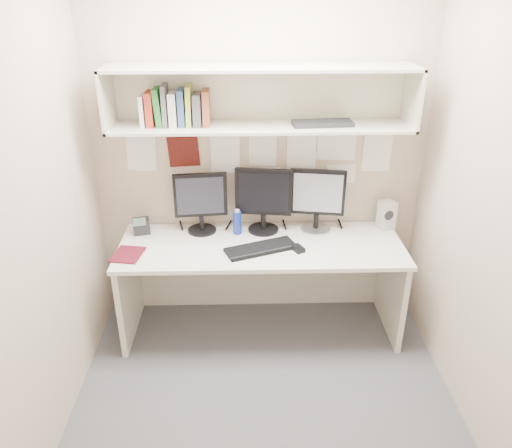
{
  "coord_description": "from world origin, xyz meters",
  "views": [
    {
      "loc": [
        -0.12,
        -2.46,
        2.39
      ],
      "look_at": [
        -0.05,
        0.35,
        1.03
      ],
      "focal_mm": 35.0,
      "sensor_mm": 36.0,
      "label": 1
    }
  ],
  "objects_px": {
    "monitor_right": "(317,198)",
    "desk_phone": "(141,226)",
    "desk": "(261,287)",
    "monitor_left": "(201,200)",
    "monitor_center": "(263,198)",
    "maroon_notebook": "(128,255)",
    "speaker": "(387,215)",
    "keyboard": "(261,248)"
  },
  "relations": [
    {
      "from": "desk",
      "to": "monitor_right",
      "type": "distance_m",
      "value": 0.78
    },
    {
      "from": "desk",
      "to": "maroon_notebook",
      "type": "distance_m",
      "value": 0.99
    },
    {
      "from": "speaker",
      "to": "desk_phone",
      "type": "distance_m",
      "value": 1.81
    },
    {
      "from": "desk",
      "to": "desk_phone",
      "type": "bearing_deg",
      "value": 167.62
    },
    {
      "from": "speaker",
      "to": "desk_phone",
      "type": "height_order",
      "value": "speaker"
    },
    {
      "from": "monitor_left",
      "to": "desk",
      "type": "bearing_deg",
      "value": -32.92
    },
    {
      "from": "desk",
      "to": "desk_phone",
      "type": "distance_m",
      "value": 0.99
    },
    {
      "from": "monitor_left",
      "to": "monitor_right",
      "type": "xyz_separation_m",
      "value": [
        0.85,
        -0.0,
        0.01
      ]
    },
    {
      "from": "desk",
      "to": "desk_phone",
      "type": "relative_size",
      "value": 13.9
    },
    {
      "from": "speaker",
      "to": "maroon_notebook",
      "type": "relative_size",
      "value": 0.95
    },
    {
      "from": "keyboard",
      "to": "desk",
      "type": "bearing_deg",
      "value": 64.6
    },
    {
      "from": "monitor_center",
      "to": "monitor_right",
      "type": "relative_size",
      "value": 1.02
    },
    {
      "from": "monitor_center",
      "to": "monitor_right",
      "type": "distance_m",
      "value": 0.39
    },
    {
      "from": "monitor_center",
      "to": "maroon_notebook",
      "type": "height_order",
      "value": "monitor_center"
    },
    {
      "from": "maroon_notebook",
      "to": "monitor_right",
      "type": "bearing_deg",
      "value": 24.91
    },
    {
      "from": "monitor_left",
      "to": "maroon_notebook",
      "type": "xyz_separation_m",
      "value": [
        -0.48,
        -0.36,
        -0.24
      ]
    },
    {
      "from": "keyboard",
      "to": "speaker",
      "type": "relative_size",
      "value": 2.27
    },
    {
      "from": "speaker",
      "to": "maroon_notebook",
      "type": "distance_m",
      "value": 1.89
    },
    {
      "from": "speaker",
      "to": "desk_phone",
      "type": "xyz_separation_m",
      "value": [
        -1.81,
        -0.03,
        -0.05
      ]
    },
    {
      "from": "desk",
      "to": "keyboard",
      "type": "xyz_separation_m",
      "value": [
        -0.01,
        -0.09,
        0.38
      ]
    },
    {
      "from": "monitor_center",
      "to": "monitor_right",
      "type": "xyz_separation_m",
      "value": [
        0.39,
        0.0,
        -0.01
      ]
    },
    {
      "from": "desk",
      "to": "monitor_right",
      "type": "bearing_deg",
      "value": 27.93
    },
    {
      "from": "desk_phone",
      "to": "monitor_right",
      "type": "bearing_deg",
      "value": -12.2
    },
    {
      "from": "monitor_left",
      "to": "speaker",
      "type": "relative_size",
      "value": 2.08
    },
    {
      "from": "desk_phone",
      "to": "desk",
      "type": "bearing_deg",
      "value": -25.82
    },
    {
      "from": "keyboard",
      "to": "monitor_center",
      "type": "bearing_deg",
      "value": 63.27
    },
    {
      "from": "maroon_notebook",
      "to": "monitor_center",
      "type": "bearing_deg",
      "value": 30.87
    },
    {
      "from": "monitor_left",
      "to": "monitor_right",
      "type": "height_order",
      "value": "monitor_right"
    },
    {
      "from": "speaker",
      "to": "maroon_notebook",
      "type": "height_order",
      "value": "speaker"
    },
    {
      "from": "monitor_right",
      "to": "maroon_notebook",
      "type": "xyz_separation_m",
      "value": [
        -1.32,
        -0.36,
        -0.25
      ]
    },
    {
      "from": "monitor_right",
      "to": "desk",
      "type": "bearing_deg",
      "value": -142.78
    },
    {
      "from": "keyboard",
      "to": "monitor_right",
      "type": "bearing_deg",
      "value": 15.15
    },
    {
      "from": "monitor_right",
      "to": "desk_phone",
      "type": "xyz_separation_m",
      "value": [
        -1.29,
        -0.03,
        -0.2
      ]
    },
    {
      "from": "monitor_center",
      "to": "maroon_notebook",
      "type": "xyz_separation_m",
      "value": [
        -0.93,
        -0.36,
        -0.25
      ]
    },
    {
      "from": "monitor_left",
      "to": "monitor_center",
      "type": "height_order",
      "value": "monitor_center"
    },
    {
      "from": "desk",
      "to": "monitor_center",
      "type": "xyz_separation_m",
      "value": [
        0.02,
        0.22,
        0.62
      ]
    },
    {
      "from": "monitor_left",
      "to": "maroon_notebook",
      "type": "distance_m",
      "value": 0.65
    },
    {
      "from": "desk",
      "to": "monitor_right",
      "type": "relative_size",
      "value": 4.28
    },
    {
      "from": "desk",
      "to": "desk_phone",
      "type": "xyz_separation_m",
      "value": [
        -0.87,
        0.19,
        0.42
      ]
    },
    {
      "from": "monitor_center",
      "to": "speaker",
      "type": "distance_m",
      "value": 0.93
    },
    {
      "from": "monitor_left",
      "to": "keyboard",
      "type": "relative_size",
      "value": 0.92
    },
    {
      "from": "maroon_notebook",
      "to": "speaker",
      "type": "bearing_deg",
      "value": 20.83
    }
  ]
}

